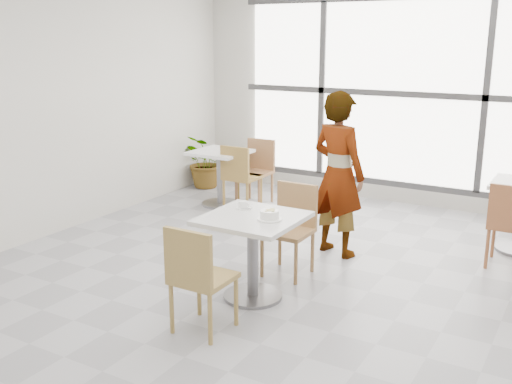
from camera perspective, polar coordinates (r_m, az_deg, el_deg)
The scene contains 15 objects.
floor at distance 5.42m, azimuth 1.63°, elevation -9.57°, with size 7.00×7.00×0.00m, color #9E9EA5.
wall_back at distance 8.22m, azimuth 13.73°, elevation 9.24°, with size 6.00×6.00×0.00m, color silver.
wall_left at distance 6.94m, azimuth -20.75°, elevation 7.76°, with size 7.00×7.00×0.00m, color silver.
window at distance 8.15m, azimuth 13.59°, elevation 9.21°, with size 4.60×0.07×2.52m.
main_table at distance 5.11m, azimuth -0.31°, elevation -4.79°, with size 0.80×0.80×0.75m.
chair_near at distance 4.53m, azimuth -5.70°, elevation -7.80°, with size 0.42×0.42×0.87m.
chair_far at distance 5.70m, azimuth 3.47°, elevation -2.97°, with size 0.42×0.42×0.87m.
oatmeal_bowl at distance 4.93m, azimuth 1.32°, elevation -2.21°, with size 0.21×0.21×0.09m.
coffee_cup at distance 5.25m, azimuth -1.24°, elevation -1.28°, with size 0.16×0.13×0.07m.
person at distance 6.14m, azimuth 7.94°, elevation 1.69°, with size 0.63×0.41×1.72m, color black.
bg_table_left at distance 8.00m, azimuth -3.46°, elevation 2.14°, with size 0.70×0.70×0.75m.
bg_chair_left_near at distance 7.73m, azimuth -1.63°, elevation 1.82°, with size 0.42×0.42×0.87m.
bg_chair_left_far at distance 8.13m, azimuth 0.12°, elevation 2.46°, with size 0.42×0.42×0.87m.
bg_chair_right_near at distance 6.27m, azimuth 23.41°, elevation -2.53°, with size 0.42×0.42×0.87m.
plant_left at distance 8.97m, azimuth -4.72°, elevation 2.95°, with size 0.73×0.63×0.81m, color #457E46.
Camera 1 is at (2.37, -4.33, 2.23)m, focal length 41.49 mm.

